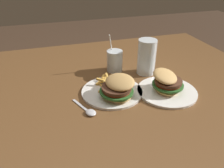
# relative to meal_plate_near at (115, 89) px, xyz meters

# --- Properties ---
(dining_table) EXTENTS (1.22, 1.40, 0.70)m
(dining_table) POSITION_rel_meal_plate_near_xyz_m (-0.07, 0.09, -0.13)
(dining_table) COLOR brown
(dining_table) RESTS_ON ground_plane
(meal_plate_near) EXTENTS (0.27, 0.26, 0.10)m
(meal_plate_near) POSITION_rel_meal_plate_near_xyz_m (0.00, 0.00, 0.00)
(meal_plate_near) COLOR white
(meal_plate_near) RESTS_ON dining_table
(beer_glass) EXTENTS (0.09, 0.09, 0.17)m
(beer_glass) POSITION_rel_meal_plate_near_xyz_m (-0.16, 0.21, 0.05)
(beer_glass) COLOR silver
(beer_glass) RESTS_ON dining_table
(juice_glass) EXTENTS (0.08, 0.08, 0.19)m
(juice_glass) POSITION_rel_meal_plate_near_xyz_m (-0.23, 0.07, 0.02)
(juice_glass) COLOR silver
(juice_glass) RESTS_ON dining_table
(spoon) EXTENTS (0.14, 0.08, 0.01)m
(spoon) POSITION_rel_meal_plate_near_xyz_m (0.09, -0.13, -0.03)
(spoon) COLOR silver
(spoon) RESTS_ON dining_table
(meal_plate_far) EXTENTS (0.26, 0.26, 0.11)m
(meal_plate_far) POSITION_rel_meal_plate_near_xyz_m (0.04, 0.22, 0.00)
(meal_plate_far) COLOR white
(meal_plate_far) RESTS_ON dining_table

